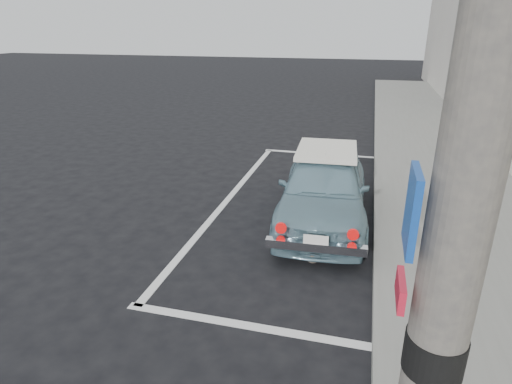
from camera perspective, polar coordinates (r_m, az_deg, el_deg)
ground at (r=5.47m, az=-4.46°, el=-13.43°), size 80.00×80.00×0.00m
sidewalk at (r=7.13m, az=26.75°, el=-6.36°), size 2.80×40.00×0.15m
building_far at (r=24.71m, az=27.92°, el=21.20°), size 3.50×10.00×8.00m
pline_rear at (r=4.96m, az=-0.68°, el=-17.46°), size 3.00×0.12×0.01m
pline_front at (r=11.21m, az=8.82°, el=5.04°), size 3.00×0.12×0.01m
pline_side at (r=8.23m, az=-3.66°, el=-0.85°), size 0.12×7.00×0.01m
retro_coupe at (r=7.22m, az=9.05°, el=0.76°), size 1.59×3.58×1.19m
cat at (r=6.10m, az=7.63°, el=-8.31°), size 0.20×0.46×0.24m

